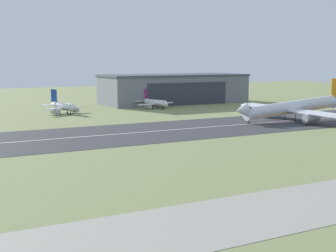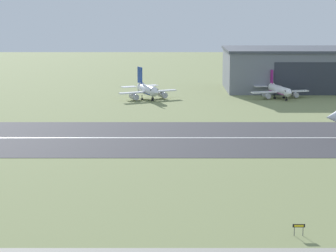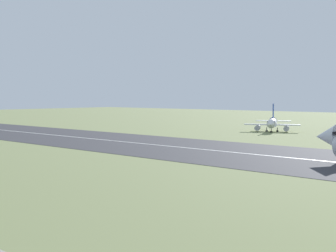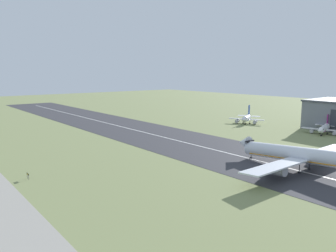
% 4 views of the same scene
% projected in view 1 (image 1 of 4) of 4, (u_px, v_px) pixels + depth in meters
% --- Properties ---
extents(ground_plane, '(640.27, 640.27, 0.00)m').
position_uv_depth(ground_plane, '(215.00, 173.00, 92.35)').
color(ground_plane, '#7A8451').
extents(runway_strip, '(400.27, 40.51, 0.06)m').
position_uv_depth(runway_strip, '(113.00, 134.00, 141.03)').
color(runway_strip, '#333338').
rests_on(runway_strip, ground_plane).
extents(runway_centreline, '(360.24, 0.70, 0.01)m').
position_uv_depth(runway_centreline, '(113.00, 134.00, 141.02)').
color(runway_centreline, silver).
rests_on(runway_centreline, runway_strip).
extents(taxiway_road, '(300.20, 17.50, 0.05)m').
position_uv_depth(taxiway_road, '(299.00, 205.00, 71.92)').
color(taxiway_road, gray).
rests_on(taxiway_road, ground_plane).
extents(hangar_building, '(76.51, 30.14, 15.07)m').
position_uv_depth(hangar_building, '(174.00, 89.00, 246.22)').
color(hangar_building, slate).
rests_on(hangar_building, ground_plane).
extents(airplane_landing, '(51.78, 52.56, 15.26)m').
position_uv_depth(airplane_landing, '(292.00, 108.00, 173.94)').
color(airplane_landing, silver).
rests_on(airplane_landing, ground_plane).
extents(airplane_parked_west, '(18.88, 18.02, 10.09)m').
position_uv_depth(airplane_parked_west, '(64.00, 107.00, 195.80)').
color(airplane_parked_west, white).
rests_on(airplane_parked_west, ground_plane).
extents(airplane_parked_centre, '(19.83, 19.28, 8.82)m').
position_uv_depth(airplane_parked_centre, '(155.00, 103.00, 217.83)').
color(airplane_parked_centre, white).
rests_on(airplane_parked_centre, ground_plane).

